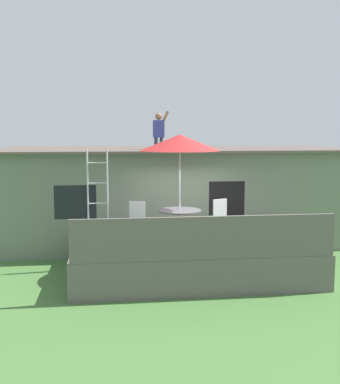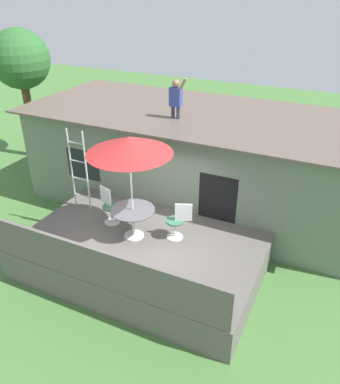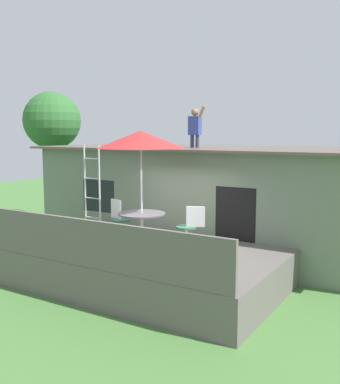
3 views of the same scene
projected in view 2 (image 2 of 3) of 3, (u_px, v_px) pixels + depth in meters
name	position (u px, v px, depth m)	size (l,w,h in m)	color
ground_plane	(144.00, 266.00, 9.67)	(40.00, 40.00, 0.00)	#477538
house	(200.00, 159.00, 11.83)	(10.50, 4.50, 2.89)	slate
deck	(144.00, 253.00, 9.48)	(5.59, 3.63, 0.80)	#605B56
deck_railing	(99.00, 268.00, 7.67)	(5.49, 0.08, 0.90)	#605B56
patio_table	(133.00, 215.00, 9.14)	(1.04, 1.04, 0.74)	silver
patio_umbrella	(129.00, 145.00, 8.29)	(1.90, 1.90, 2.54)	silver
step_ladder	(79.00, 170.00, 10.11)	(0.52, 0.04, 2.20)	silver
person_figure	(176.00, 96.00, 10.43)	(0.47, 0.20, 1.11)	#33384C
patio_chair_left	(109.00, 206.00, 9.78)	(0.60, 0.44, 0.92)	silver
patio_chair_right	(178.00, 221.00, 9.16)	(0.60, 0.44, 0.92)	silver
backyard_tree	(20.00, 61.00, 13.99)	(2.13, 2.13, 4.81)	brown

